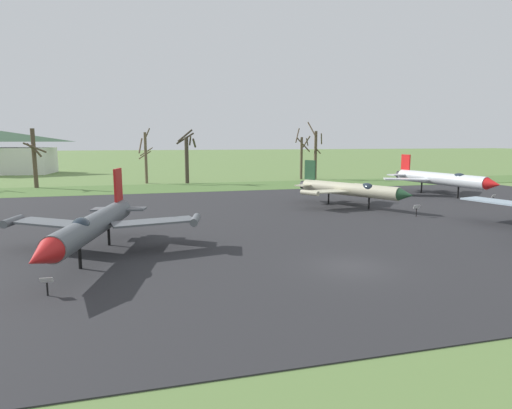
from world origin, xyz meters
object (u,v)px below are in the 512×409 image
at_px(jet_fighter_front_left, 350,189).
at_px(jet_fighter_rear_center, 441,179).
at_px(info_placard_rear_center, 493,198).
at_px(info_placard_front_right, 47,284).
at_px(info_placard_front_left, 416,209).
at_px(jet_fighter_front_right, 92,225).

relative_size(jet_fighter_front_left, jet_fighter_rear_center, 0.81).
bearing_deg(info_placard_rear_center, jet_fighter_front_left, 172.73).
bearing_deg(info_placard_front_right, info_placard_rear_center, 23.38).
distance_m(info_placard_front_right, jet_fighter_rear_center, 47.08).
bearing_deg(info_placard_front_right, info_placard_front_left, 24.92).
bearing_deg(info_placard_front_left, info_placard_front_right, -155.08).
relative_size(jet_fighter_front_left, info_placard_rear_center, 11.68).
distance_m(jet_fighter_front_left, info_placard_front_right, 31.71).
relative_size(info_placard_front_right, jet_fighter_rear_center, 0.06).
height_order(jet_fighter_front_right, info_placard_front_right, jet_fighter_front_right).
relative_size(jet_fighter_front_left, info_placard_front_left, 11.07).
distance_m(jet_fighter_front_left, info_placard_front_left, 7.57).
bearing_deg(info_placard_front_left, jet_fighter_front_right, -165.42).
distance_m(info_placard_front_left, jet_fighter_rear_center, 16.93).
height_order(jet_fighter_front_left, info_placard_front_right, jet_fighter_front_left).
bearing_deg(jet_fighter_front_right, info_placard_front_right, -102.10).
xyz_separation_m(info_placard_front_left, info_placard_front_right, (-27.99, -13.01, -0.12)).
relative_size(jet_fighter_front_right, jet_fighter_rear_center, 0.93).
relative_size(info_placard_front_right, info_placard_rear_center, 0.86).
bearing_deg(jet_fighter_rear_center, jet_fighter_front_right, -153.88).
height_order(info_placard_front_left, jet_fighter_front_right, jet_fighter_front_right).
bearing_deg(jet_fighter_front_left, jet_fighter_front_right, -149.75).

